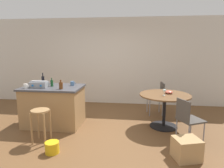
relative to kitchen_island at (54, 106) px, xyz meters
name	(u,v)px	position (x,y,z in m)	size (l,w,h in m)	color
ground_plane	(92,133)	(0.98, -0.37, -0.46)	(8.80, 8.80, 0.00)	brown
back_wall	(108,61)	(0.98, 2.05, 0.89)	(8.00, 0.10, 2.70)	beige
kitchen_island	(54,106)	(0.00, 0.00, 0.00)	(1.34, 0.89, 0.91)	#A37A4C
wooden_stool	(41,118)	(0.12, -0.88, 0.01)	(0.34, 0.34, 0.64)	#A37A4C
dining_table	(165,102)	(2.54, 0.18, 0.13)	(1.13, 1.13, 0.76)	black
folding_chair_near	(158,96)	(2.47, 1.07, 0.06)	(0.46, 0.46, 0.87)	#47423D
folding_chair_far	(188,118)	(2.85, -0.61, 0.05)	(0.54, 0.54, 0.87)	#47423D
toolbox	(39,84)	(-0.26, -0.13, 0.52)	(0.38, 0.23, 0.15)	gray
bottle_0	(61,85)	(0.30, -0.25, 0.53)	(0.08, 0.08, 0.20)	#603314
bottle_1	(43,80)	(-0.30, 0.15, 0.57)	(0.06, 0.06, 0.29)	black
bottle_2	(52,83)	(-0.02, 0.02, 0.53)	(0.06, 0.06, 0.20)	#194C23
cup_0	(26,86)	(-0.49, -0.27, 0.50)	(0.12, 0.09, 0.10)	white
cup_1	(72,83)	(0.41, 0.18, 0.50)	(0.13, 0.09, 0.10)	#4C7099
wine_glass	(164,91)	(2.51, 0.07, 0.41)	(0.07, 0.07, 0.14)	silver
serving_bowl	(169,92)	(2.63, 0.27, 0.34)	(0.18, 0.18, 0.07)	#DB6651
cardboard_box	(186,149)	(2.73, -1.15, -0.28)	(0.40, 0.35, 0.35)	tan
plastic_bucket	(52,147)	(0.49, -1.24, -0.36)	(0.24, 0.24, 0.20)	yellow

